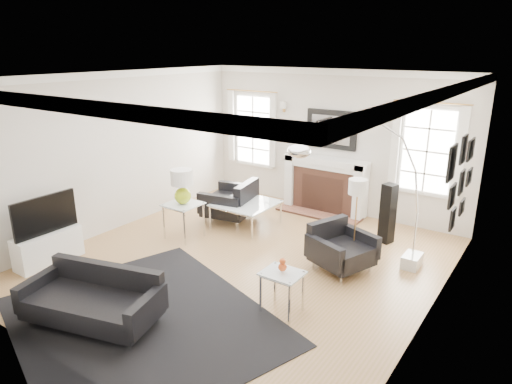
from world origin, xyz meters
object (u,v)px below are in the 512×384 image
Objects in this scene: sofa at (95,300)px; armchair_left at (232,202)px; gourd_lamp at (182,184)px; arc_floor_lamp at (360,190)px; armchair_right at (339,248)px; coffee_table at (246,204)px; fireplace at (325,186)px.

armchair_left reaches higher than sofa.
gourd_lamp is (-0.18, -1.14, 0.61)m from armchair_left.
armchair_left is 2.96m from arc_floor_lamp.
arc_floor_lamp is at bearing 10.70° from gourd_lamp.
armchair_left is at bearing 168.09° from arc_floor_lamp.
armchair_right reaches higher than sofa.
gourd_lamp is at bearing -98.90° from armchair_left.
coffee_table is 0.44× the size of arc_floor_lamp.
armchair_right is 0.97m from arc_floor_lamp.
armchair_right is (1.30, -2.12, -0.22)m from fireplace.
fireplace is at bearing 84.21° from sofa.
fireplace is 1.60× the size of armchair_right.
gourd_lamp is 0.26× the size of arc_floor_lamp.
armchair_right reaches higher than coffee_table.
gourd_lamp is at bearing -169.30° from arc_floor_lamp.
armchair_left is 1.04× the size of armchair_right.
fireplace is 1.54× the size of armchair_left.
arc_floor_lamp is (2.04, 3.06, 0.96)m from sofa.
armchair_left is at bearing 167.68° from coffee_table.
fireplace is 0.95× the size of sofa.
gourd_lamp is 3.00m from arc_floor_lamp.
armchair_right is 1.04× the size of coffee_table.
sofa is 3.57m from coffee_table.
gourd_lamp is (-0.90, 2.50, 0.68)m from sofa.
armchair_right is at bearing -14.91° from armchair_left.
armchair_left is at bearing 101.19° from sofa.
sofa is 1.62× the size of armchair_left.
fireplace is at bearing 126.93° from arc_floor_lamp.
coffee_table is (-0.33, 3.55, 0.13)m from sofa.
armchair_right is 2.23m from coffee_table.
gourd_lamp reaches higher than fireplace.
armchair_left is (-1.24, -1.44, -0.18)m from fireplace.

